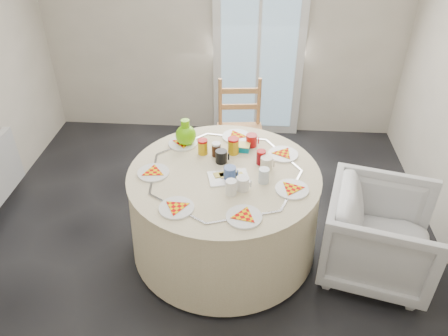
# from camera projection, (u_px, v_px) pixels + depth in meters

# --- Properties ---
(floor) EXTENTS (4.00, 4.00, 0.00)m
(floor) POSITION_uv_depth(u_px,v_px,m) (206.00, 240.00, 3.78)
(floor) COLOR black
(floor) RESTS_ON ground
(wall_back) EXTENTS (4.00, 0.02, 2.60)m
(wall_back) POSITION_uv_depth(u_px,v_px,m) (223.00, 21.00, 4.68)
(wall_back) COLOR #BCB5A3
(wall_back) RESTS_ON floor
(glass_door) EXTENTS (1.00, 0.08, 2.10)m
(glass_door) POSITION_uv_depth(u_px,v_px,m) (259.00, 47.00, 4.76)
(glass_door) COLOR silver
(glass_door) RESTS_ON floor
(table) EXTENTS (1.51, 1.51, 0.77)m
(table) POSITION_uv_depth(u_px,v_px,m) (224.00, 211.00, 3.52)
(table) COLOR beige
(table) RESTS_ON floor
(wooden_chair) EXTENTS (0.49, 0.47, 1.01)m
(wooden_chair) POSITION_uv_depth(u_px,v_px,m) (240.00, 135.00, 4.33)
(wooden_chair) COLOR tan
(wooden_chair) RESTS_ON floor
(armchair) EXTENTS (0.90, 0.94, 0.81)m
(armchair) POSITION_uv_depth(u_px,v_px,m) (381.00, 233.00, 3.29)
(armchair) COLOR silver
(armchair) RESTS_ON floor
(place_settings) EXTENTS (1.34, 1.34, 0.02)m
(place_settings) POSITION_uv_depth(u_px,v_px,m) (224.00, 171.00, 3.30)
(place_settings) COLOR white
(place_settings) RESTS_ON table
(jar_cluster) EXTENTS (0.54, 0.28, 0.16)m
(jar_cluster) POSITION_uv_depth(u_px,v_px,m) (230.00, 152.00, 3.43)
(jar_cluster) COLOR #9F790E
(jar_cluster) RESTS_ON table
(butter_tub) EXTENTS (0.15, 0.12, 0.06)m
(butter_tub) POSITION_uv_depth(u_px,v_px,m) (241.00, 147.00, 3.55)
(butter_tub) COLOR #017895
(butter_tub) RESTS_ON table
(green_pitcher) EXTENTS (0.21, 0.21, 0.22)m
(green_pitcher) POSITION_uv_depth(u_px,v_px,m) (186.00, 133.00, 3.58)
(green_pitcher) COLOR #61C206
(green_pitcher) RESTS_ON table
(cheese_platter) EXTENTS (0.33, 0.26, 0.04)m
(cheese_platter) POSITION_uv_depth(u_px,v_px,m) (229.00, 177.00, 3.24)
(cheese_platter) COLOR silver
(cheese_platter) RESTS_ON table
(mugs_glasses) EXTENTS (0.69, 0.69, 0.13)m
(mugs_glasses) POSITION_uv_depth(u_px,v_px,m) (244.00, 166.00, 3.29)
(mugs_glasses) COLOR #ADADAD
(mugs_glasses) RESTS_ON table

